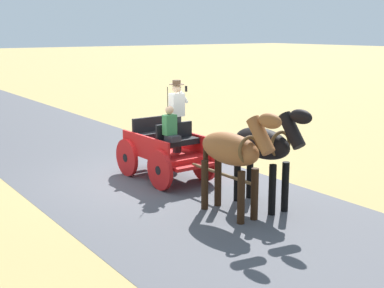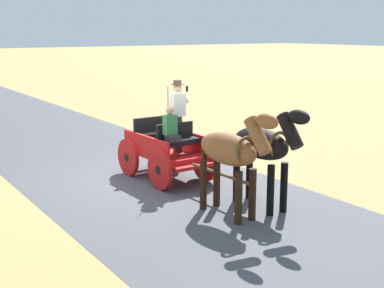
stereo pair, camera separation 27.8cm
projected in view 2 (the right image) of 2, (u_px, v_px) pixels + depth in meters
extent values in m
plane|color=tan|center=(142.00, 180.00, 13.22)|extent=(200.00, 200.00, 0.00)
cube|color=#4C4C51|center=(142.00, 180.00, 13.22)|extent=(5.70, 160.00, 0.01)
cube|color=red|center=(166.00, 153.00, 13.24)|extent=(1.26, 2.23, 0.12)
cube|color=red|center=(184.00, 139.00, 13.51)|extent=(0.12, 2.09, 0.44)
cube|color=red|center=(146.00, 145.00, 12.86)|extent=(0.12, 2.09, 0.44)
cube|color=red|center=(194.00, 167.00, 12.29)|extent=(1.09, 0.27, 0.08)
cube|color=red|center=(142.00, 151.00, 14.24)|extent=(0.73, 0.22, 0.06)
cube|color=black|center=(179.00, 142.00, 12.68)|extent=(1.03, 0.39, 0.14)
cube|color=black|center=(175.00, 132.00, 12.78)|extent=(1.02, 0.11, 0.44)
cube|color=black|center=(155.00, 135.00, 13.56)|extent=(1.03, 0.39, 0.14)
cube|color=black|center=(151.00, 125.00, 13.66)|extent=(1.02, 0.11, 0.44)
cylinder|color=red|center=(204.00, 162.00, 13.04)|extent=(0.13, 0.96, 0.96)
cylinder|color=black|center=(204.00, 162.00, 13.04)|extent=(0.13, 0.21, 0.21)
cylinder|color=red|center=(160.00, 170.00, 12.30)|extent=(0.13, 0.96, 0.96)
cylinder|color=black|center=(160.00, 170.00, 12.30)|extent=(0.13, 0.21, 0.21)
cylinder|color=red|center=(171.00, 151.00, 14.26)|extent=(0.13, 0.96, 0.96)
cylinder|color=black|center=(171.00, 151.00, 14.26)|extent=(0.13, 0.21, 0.21)
cylinder|color=red|center=(128.00, 157.00, 13.53)|extent=(0.13, 0.96, 0.96)
cylinder|color=black|center=(128.00, 157.00, 13.53)|extent=(0.13, 0.21, 0.21)
cylinder|color=brown|center=(220.00, 174.00, 11.50)|extent=(0.13, 2.00, 0.07)
cylinder|color=black|center=(168.00, 114.00, 12.36)|extent=(0.02, 0.02, 1.30)
cylinder|color=#2D2D33|center=(178.00, 134.00, 12.96)|extent=(0.22, 0.22, 0.90)
cube|color=silver|center=(177.00, 105.00, 12.80)|extent=(0.35, 0.23, 0.56)
sphere|color=beige|center=(177.00, 88.00, 12.72)|extent=(0.22, 0.22, 0.22)
cylinder|color=#473323|center=(177.00, 84.00, 12.70)|extent=(0.36, 0.36, 0.01)
cylinder|color=#473323|center=(177.00, 82.00, 12.69)|extent=(0.20, 0.20, 0.10)
cylinder|color=silver|center=(184.00, 97.00, 12.83)|extent=(0.26, 0.09, 0.32)
cube|color=black|center=(187.00, 89.00, 12.81)|extent=(0.02, 0.07, 0.14)
cube|color=#2D2D33|center=(173.00, 138.00, 12.41)|extent=(0.29, 0.33, 0.14)
cube|color=#387F47|center=(170.00, 125.00, 12.44)|extent=(0.31, 0.21, 0.48)
sphere|color=tan|center=(170.00, 110.00, 12.37)|extent=(0.20, 0.20, 0.20)
ellipsoid|color=black|center=(261.00, 144.00, 10.95)|extent=(0.57, 1.56, 0.64)
cylinder|color=black|center=(284.00, 187.00, 10.79)|extent=(0.15, 0.15, 1.05)
cylinder|color=black|center=(270.00, 190.00, 10.59)|extent=(0.15, 0.15, 1.05)
cylinder|color=black|center=(249.00, 175.00, 11.67)|extent=(0.15, 0.15, 1.05)
cylinder|color=black|center=(236.00, 178.00, 11.47)|extent=(0.15, 0.15, 1.05)
cylinder|color=black|center=(290.00, 131.00, 10.18)|extent=(0.26, 0.65, 0.73)
ellipsoid|color=black|center=(299.00, 117.00, 9.94)|extent=(0.22, 0.54, 0.28)
cube|color=black|center=(289.00, 129.00, 10.19)|extent=(0.06, 0.50, 0.56)
cylinder|color=black|center=(238.00, 151.00, 11.61)|extent=(0.11, 0.11, 0.70)
torus|color=brown|center=(279.00, 144.00, 10.49)|extent=(0.55, 0.07, 0.55)
ellipsoid|color=brown|center=(228.00, 149.00, 10.45)|extent=(0.65, 1.59, 0.64)
cylinder|color=black|center=(252.00, 195.00, 10.31)|extent=(0.15, 0.15, 1.05)
cylinder|color=black|center=(238.00, 198.00, 10.10)|extent=(0.15, 0.15, 1.05)
cylinder|color=black|center=(217.00, 182.00, 11.17)|extent=(0.15, 0.15, 1.05)
cylinder|color=black|center=(203.00, 185.00, 10.95)|extent=(0.15, 0.15, 1.05)
cylinder|color=brown|center=(258.00, 136.00, 9.71)|extent=(0.30, 0.66, 0.73)
ellipsoid|color=brown|center=(267.00, 121.00, 9.48)|extent=(0.25, 0.55, 0.28)
cube|color=black|center=(257.00, 134.00, 9.72)|extent=(0.09, 0.51, 0.56)
cylinder|color=black|center=(204.00, 157.00, 11.09)|extent=(0.11, 0.11, 0.70)
torus|color=brown|center=(247.00, 150.00, 10.01)|extent=(0.55, 0.10, 0.55)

